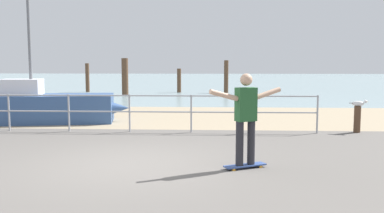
{
  "coord_description": "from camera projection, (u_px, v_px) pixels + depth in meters",
  "views": [
    {
      "loc": [
        1.56,
        -7.73,
        1.94
      ],
      "look_at": [
        1.08,
        2.0,
        0.9
      ],
      "focal_mm": 39.28,
      "sensor_mm": 36.0,
      "label": 1
    }
  ],
  "objects": [
    {
      "name": "groyne_post_3",
      "position": [
        226.0,
        77.0,
        25.99
      ],
      "size": [
        0.27,
        0.27,
        2.03
      ],
      "primitive_type": "cylinder",
      "color": "#513826",
      "rests_on": "ground"
    },
    {
      "name": "groyne_post_1",
      "position": [
        125.0,
        77.0,
        24.17
      ],
      "size": [
        0.37,
        0.37,
        2.15
      ],
      "primitive_type": "cylinder",
      "color": "#513826",
      "rests_on": "ground"
    },
    {
      "name": "skateboarder",
      "position": [
        246.0,
        114.0,
        7.5
      ],
      "size": [
        1.33,
        0.73,
        1.65
      ],
      "color": "#26262B",
      "rests_on": "skateboard"
    },
    {
      "name": "bollard_short",
      "position": [
        357.0,
        120.0,
        11.42
      ],
      "size": [
        0.18,
        0.18,
        0.74
      ],
      "primitive_type": "cylinder",
      "color": "#513826",
      "rests_on": "ground"
    },
    {
      "name": "skateboard",
      "position": [
        245.0,
        166.0,
        7.6
      ],
      "size": [
        0.81,
        0.54,
        0.08
      ],
      "color": "#334C8C",
      "rests_on": "ground"
    },
    {
      "name": "ground_plane",
      "position": [
        118.0,
        179.0,
        6.96
      ],
      "size": [
        24.0,
        10.0,
        0.04
      ],
      "primitive_type": "cube",
      "color": "#605B56",
      "rests_on": "ground"
    },
    {
      "name": "sea_surface",
      "position": [
        198.0,
        81.0,
        42.71
      ],
      "size": [
        72.0,
        50.0,
        0.04
      ],
      "primitive_type": "cube",
      "color": "#849EA3",
      "rests_on": "ground"
    },
    {
      "name": "groyne_post_0",
      "position": [
        87.0,
        78.0,
        26.78
      ],
      "size": [
        0.25,
        0.25,
        1.84
      ],
      "primitive_type": "cylinder",
      "color": "#513826",
      "rests_on": "ground"
    },
    {
      "name": "groyne_post_2",
      "position": [
        179.0,
        81.0,
        26.35
      ],
      "size": [
        0.26,
        0.26,
        1.51
      ],
      "primitive_type": "cylinder",
      "color": "#513826",
      "rests_on": "ground"
    },
    {
      "name": "railing_fence",
      "position": [
        99.0,
        107.0,
        11.53
      ],
      "size": [
        11.92,
        0.05,
        1.05
      ],
      "color": "#9EA0A5",
      "rests_on": "ground"
    },
    {
      "name": "seagull",
      "position": [
        359.0,
        103.0,
        11.37
      ],
      "size": [
        0.48,
        0.21,
        0.18
      ],
      "color": "white",
      "rests_on": "bollard_short"
    },
    {
      "name": "sailboat",
      "position": [
        47.0,
        107.0,
        13.3
      ],
      "size": [
        5.06,
        2.12,
        4.82
      ],
      "color": "#335184",
      "rests_on": "ground"
    },
    {
      "name": "beach_strip",
      "position": [
        169.0,
        117.0,
        14.91
      ],
      "size": [
        24.0,
        6.0,
        0.04
      ],
      "primitive_type": "cube",
      "color": "tan",
      "rests_on": "ground"
    }
  ]
}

